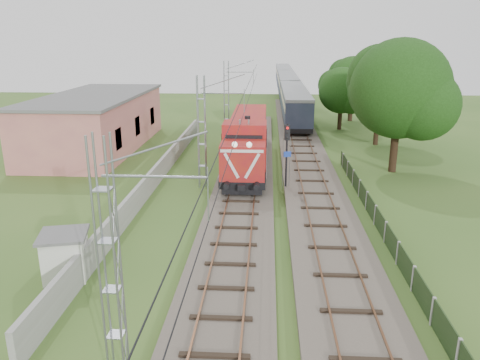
# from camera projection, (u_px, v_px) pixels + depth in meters

# --- Properties ---
(ground) EXTENTS (140.00, 140.00, 0.00)m
(ground) POSITION_uv_depth(u_px,v_px,m) (231.00, 264.00, 22.58)
(ground) COLOR #375921
(ground) RESTS_ON ground
(track_main) EXTENTS (4.20, 70.00, 0.45)m
(track_main) POSITION_uv_depth(u_px,v_px,m) (240.00, 210.00, 29.21)
(track_main) COLOR #6B6054
(track_main) RESTS_ON ground
(track_side) EXTENTS (4.20, 80.00, 0.45)m
(track_side) POSITION_uv_depth(u_px,v_px,m) (305.00, 159.00, 41.33)
(track_side) COLOR #6B6054
(track_side) RESTS_ON ground
(catenary) EXTENTS (3.31, 70.00, 8.00)m
(catenary) POSITION_uv_depth(u_px,v_px,m) (203.00, 132.00, 33.01)
(catenary) COLOR gray
(catenary) RESTS_ON ground
(boundary_wall) EXTENTS (0.25, 40.00, 1.50)m
(boundary_wall) POSITION_uv_depth(u_px,v_px,m) (155.00, 176.00, 34.18)
(boundary_wall) COLOR #9E9E99
(boundary_wall) RESTS_ON ground
(station_building) EXTENTS (8.40, 20.40, 5.22)m
(station_building) POSITION_uv_depth(u_px,v_px,m) (97.00, 121.00, 45.56)
(station_building) COLOR tan
(station_building) RESTS_ON ground
(fence) EXTENTS (0.12, 32.00, 1.20)m
(fence) POSITION_uv_depth(u_px,v_px,m) (386.00, 232.00, 24.82)
(fence) COLOR black
(fence) RESTS_ON ground
(locomotive) EXTENTS (3.13, 17.87, 4.54)m
(locomotive) POSITION_uv_depth(u_px,v_px,m) (248.00, 139.00, 38.98)
(locomotive) COLOR black
(locomotive) RESTS_ON ground
(coach_rake) EXTENTS (3.07, 68.47, 3.55)m
(coach_rake) POSITION_uv_depth(u_px,v_px,m) (287.00, 84.00, 81.74)
(coach_rake) COLOR black
(coach_rake) RESTS_ON ground
(signal_post) EXTENTS (0.52, 0.41, 4.79)m
(signal_post) POSITION_uv_depth(u_px,v_px,m) (287.00, 146.00, 32.42)
(signal_post) COLOR black
(signal_post) RESTS_ON ground
(relay_hut) EXTENTS (2.50, 2.50, 2.14)m
(relay_hut) POSITION_uv_depth(u_px,v_px,m) (65.00, 255.00, 21.12)
(relay_hut) COLOR silver
(relay_hut) RESTS_ON ground
(tree_a) EXTENTS (8.12, 7.73, 10.52)m
(tree_a) POSITION_uv_depth(u_px,v_px,m) (401.00, 90.00, 36.18)
(tree_a) COLOR #372216
(tree_a) RESTS_ON ground
(tree_b) EXTENTS (6.61, 6.29, 8.56)m
(tree_b) POSITION_uv_depth(u_px,v_px,m) (381.00, 92.00, 46.02)
(tree_b) COLOR #372216
(tree_b) RESTS_ON ground
(tree_c) EXTENTS (5.57, 5.30, 7.22)m
(tree_c) POSITION_uv_depth(u_px,v_px,m) (342.00, 91.00, 54.02)
(tree_c) COLOR #372216
(tree_c) RESTS_ON ground
(tree_d) EXTENTS (6.33, 6.03, 8.21)m
(tree_d) POSITION_uv_depth(u_px,v_px,m) (353.00, 81.00, 59.47)
(tree_d) COLOR #372216
(tree_d) RESTS_ON ground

